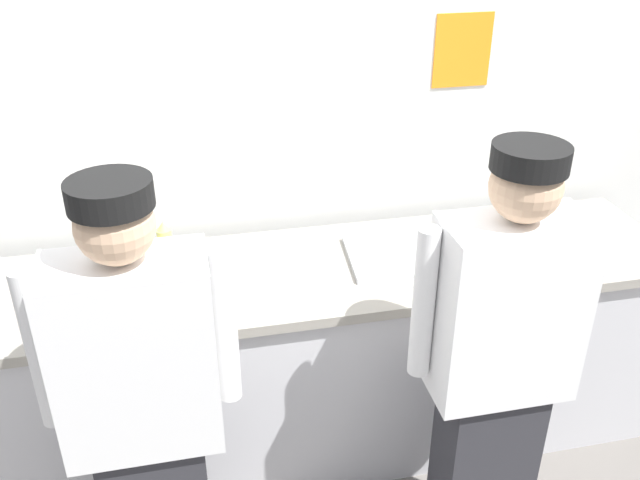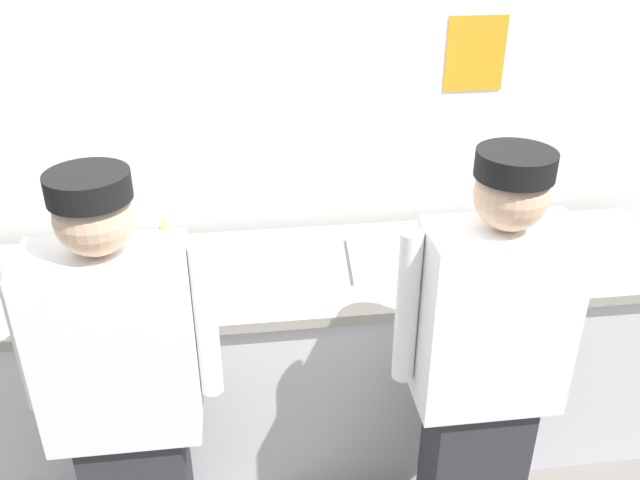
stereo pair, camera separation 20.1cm
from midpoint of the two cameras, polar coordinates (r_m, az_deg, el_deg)
wall_back at (r=2.90m, az=-0.75°, el=11.95°), size 4.81×0.11×2.89m
prep_counter at (r=2.95m, az=0.46°, el=-9.82°), size 3.07×0.69×0.89m
chef_near_left at (r=2.19m, az=-13.19°, el=-12.96°), size 0.59×0.24×1.60m
chef_center at (r=2.31m, az=15.99°, el=-10.62°), size 0.59×0.24×1.61m
plate_stack_rear at (r=3.04m, az=24.07°, el=-0.61°), size 0.22×0.22×0.06m
mixing_bowl_steel at (r=2.65m, az=-16.91°, el=-3.04°), size 0.37×0.37×0.11m
sheet_tray at (r=2.78m, az=9.75°, el=-1.57°), size 0.53×0.39×0.02m
squeeze_bottle_primary at (r=2.74m, az=-10.44°, el=-0.03°), size 0.06×0.06×0.20m
ramekin_orange_sauce at (r=2.83m, az=-7.03°, el=-0.43°), size 0.08×0.08×0.05m
ramekin_red_sauce at (r=2.87m, az=20.15°, el=-1.75°), size 0.09×0.09×0.04m
deli_cup at (r=3.08m, az=20.70°, el=0.90°), size 0.09×0.09×0.11m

